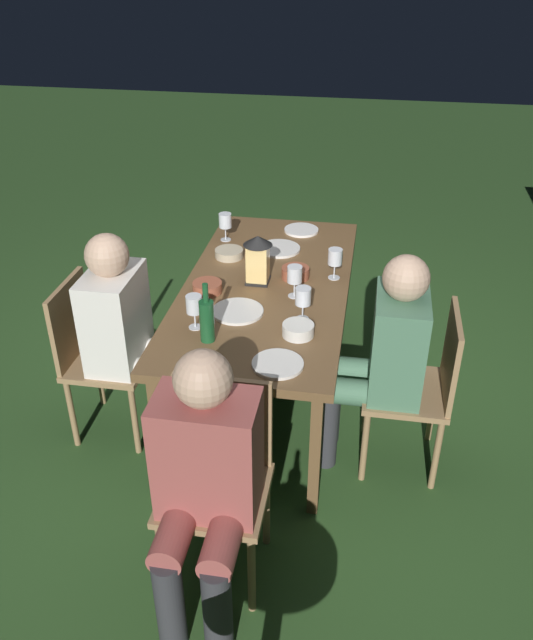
{
  "coord_description": "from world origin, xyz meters",
  "views": [
    {
      "loc": [
        3.01,
        0.52,
        2.36
      ],
      "look_at": [
        0.0,
        0.0,
        0.52
      ],
      "focal_mm": 36.53,
      "sensor_mm": 36.0,
      "label": 1
    }
  ],
  "objects_px": {
    "person_in_green": "(383,354)",
    "chair_side_left_b": "(96,352)",
    "person_in_rust": "(204,480)",
    "wine_glass_b": "(303,298)",
    "dining_table": "(266,293)",
    "wine_glass_e": "(295,276)",
    "chair_head_far": "(218,472)",
    "wine_glass_c": "(335,258)",
    "bowl_dip": "(295,272)",
    "wine_glass_d": "(194,306)",
    "bowl_olives": "(229,253)",
    "bowl_salad": "(207,287)",
    "person_in_cream": "(129,330)",
    "bowl_bread": "(298,329)",
    "chair_side_right_b": "(421,384)",
    "plate_a": "(279,249)",
    "plate_c": "(238,311)",
    "green_bottle_on_table": "(207,320)",
    "plate_d": "(301,230)",
    "wine_glass_a": "(225,222)",
    "lantern_centerpiece": "(258,257)"
  },
  "relations": [
    {
      "from": "person_in_green",
      "to": "person_in_rust",
      "type": "xyz_separation_m",
      "value": [
        0.94,
        -0.63,
        0.0
      ]
    },
    {
      "from": "chair_side_right_b",
      "to": "bowl_salad",
      "type": "relative_size",
      "value": 5.72
    },
    {
      "from": "dining_table",
      "to": "wine_glass_d",
      "type": "distance_m",
      "value": 0.58
    },
    {
      "from": "person_in_cream",
      "to": "wine_glass_c",
      "type": "distance_m",
      "value": 1.14
    },
    {
      "from": "dining_table",
      "to": "person_in_rust",
      "type": "height_order",
      "value": "person_in_rust"
    },
    {
      "from": "chair_head_far",
      "to": "wine_glass_c",
      "type": "bearing_deg",
      "value": 164.84
    },
    {
      "from": "wine_glass_b",
      "to": "bowl_olives",
      "type": "distance_m",
      "value": 0.8
    },
    {
      "from": "person_in_rust",
      "to": "wine_glass_e",
      "type": "xyz_separation_m",
      "value": [
        -1.24,
        0.16,
        0.22
      ]
    },
    {
      "from": "person_in_green",
      "to": "person_in_rust",
      "type": "bearing_deg",
      "value": -33.76
    },
    {
      "from": "dining_table",
      "to": "plate_c",
      "type": "relative_size",
      "value": 7.09
    },
    {
      "from": "green_bottle_on_table",
      "to": "bowl_olives",
      "type": "distance_m",
      "value": 0.89
    },
    {
      "from": "wine_glass_e",
      "to": "bowl_dip",
      "type": "relative_size",
      "value": 1.13
    },
    {
      "from": "person_in_green",
      "to": "lantern_centerpiece",
      "type": "bearing_deg",
      "value": -122.11
    },
    {
      "from": "person_in_rust",
      "to": "plate_a",
      "type": "height_order",
      "value": "person_in_rust"
    },
    {
      "from": "dining_table",
      "to": "green_bottle_on_table",
      "type": "bearing_deg",
      "value": -16.41
    },
    {
      "from": "person_in_green",
      "to": "chair_side_left_b",
      "type": "distance_m",
      "value": 1.46
    },
    {
      "from": "person_in_cream",
      "to": "wine_glass_d",
      "type": "xyz_separation_m",
      "value": [
        0.08,
        0.37,
        0.22
      ]
    },
    {
      "from": "person_in_cream",
      "to": "person_in_rust",
      "type": "bearing_deg",
      "value": 33.76
    },
    {
      "from": "chair_side_right_b",
      "to": "bowl_bread",
      "type": "distance_m",
      "value": 0.66
    },
    {
      "from": "chair_head_far",
      "to": "bowl_dip",
      "type": "xyz_separation_m",
      "value": [
        -1.25,
        0.14,
        0.29
      ]
    },
    {
      "from": "bowl_dip",
      "to": "plate_c",
      "type": "bearing_deg",
      "value": -28.71
    },
    {
      "from": "chair_side_right_b",
      "to": "wine_glass_d",
      "type": "bearing_deg",
      "value": -85.6
    },
    {
      "from": "person_in_green",
      "to": "wine_glass_a",
      "type": "relative_size",
      "value": 6.8
    },
    {
      "from": "plate_d",
      "to": "plate_a",
      "type": "bearing_deg",
      "value": -18.13
    },
    {
      "from": "lantern_centerpiece",
      "to": "wine_glass_d",
      "type": "xyz_separation_m",
      "value": [
        0.51,
        -0.21,
        -0.03
      ]
    },
    {
      "from": "wine_glass_c",
      "to": "bowl_bread",
      "type": "height_order",
      "value": "wine_glass_c"
    },
    {
      "from": "chair_head_far",
      "to": "wine_glass_e",
      "type": "bearing_deg",
      "value": 171.14
    },
    {
      "from": "chair_side_left_b",
      "to": "bowl_bread",
      "type": "xyz_separation_m",
      "value": [
        0.07,
        1.05,
        0.29
      ]
    },
    {
      "from": "wine_glass_d",
      "to": "person_in_rust",
      "type": "bearing_deg",
      "value": 16.72
    },
    {
      "from": "wine_glass_b",
      "to": "bowl_salad",
      "type": "distance_m",
      "value": 0.56
    },
    {
      "from": "person_in_rust",
      "to": "wine_glass_b",
      "type": "height_order",
      "value": "person_in_rust"
    },
    {
      "from": "dining_table",
      "to": "wine_glass_e",
      "type": "xyz_separation_m",
      "value": [
        0.11,
        0.16,
        0.17
      ]
    },
    {
      "from": "bowl_salad",
      "to": "person_in_cream",
      "type": "bearing_deg",
      "value": -51.59
    },
    {
      "from": "chair_head_far",
      "to": "bowl_dip",
      "type": "distance_m",
      "value": 1.29
    },
    {
      "from": "green_bottle_on_table",
      "to": "bowl_dip",
      "type": "bearing_deg",
      "value": 155.43
    },
    {
      "from": "person_in_rust",
      "to": "wine_glass_d",
      "type": "height_order",
      "value": "person_in_rust"
    },
    {
      "from": "green_bottle_on_table",
      "to": "plate_a",
      "type": "relative_size",
      "value": 1.17
    },
    {
      "from": "wine_glass_a",
      "to": "bowl_olives",
      "type": "height_order",
      "value": "wine_glass_a"
    },
    {
      "from": "person_in_rust",
      "to": "wine_glass_c",
      "type": "xyz_separation_m",
      "value": [
        -1.48,
        0.35,
        0.22
      ]
    },
    {
      "from": "lantern_centerpiece",
      "to": "bowl_bread",
      "type": "relative_size",
      "value": 1.79
    },
    {
      "from": "wine_glass_c",
      "to": "bowl_olives",
      "type": "distance_m",
      "value": 0.64
    },
    {
      "from": "person_in_rust",
      "to": "chair_side_right_b",
      "type": "bearing_deg",
      "value": 138.76
    },
    {
      "from": "person_in_rust",
      "to": "wine_glass_e",
      "type": "height_order",
      "value": "person_in_rust"
    },
    {
      "from": "green_bottle_on_table",
      "to": "wine_glass_b",
      "type": "distance_m",
      "value": 0.48
    },
    {
      "from": "dining_table",
      "to": "chair_side_right_b",
      "type": "bearing_deg",
      "value": 63.78
    },
    {
      "from": "chair_head_far",
      "to": "wine_glass_c",
      "type": "distance_m",
      "value": 1.38
    },
    {
      "from": "wine_glass_a",
      "to": "bowl_olives",
      "type": "relative_size",
      "value": 1.04
    },
    {
      "from": "wine_glass_a",
      "to": "bowl_bread",
      "type": "relative_size",
      "value": 1.14
    },
    {
      "from": "wine_glass_b",
      "to": "bowl_dip",
      "type": "distance_m",
      "value": 0.44
    },
    {
      "from": "person_in_rust",
      "to": "chair_side_left_b",
      "type": "bearing_deg",
      "value": -138.76
    }
  ]
}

